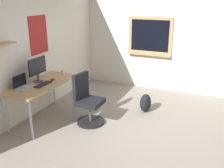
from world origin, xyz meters
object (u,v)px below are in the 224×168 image
object	(u,v)px
desk	(42,87)
backpack	(145,103)
office_chair	(87,102)
coffee_mug	(63,72)
keyboard	(43,84)
laptop	(23,85)
monitor_primary	(37,68)
computer_mouse	(52,80)

from	to	relation	value
desk	backpack	xyz separation A→B (m)	(1.12, -1.68, -0.48)
office_chair	coffee_mug	size ratio (longest dim) A/B	10.33
keyboard	backpack	size ratio (longest dim) A/B	0.99
laptop	monitor_primary	distance (m)	0.43
computer_mouse	coffee_mug	bearing A→B (deg)	6.60
computer_mouse	coffee_mug	distance (m)	0.44
computer_mouse	backpack	size ratio (longest dim) A/B	0.28
desk	computer_mouse	xyz separation A→B (m)	(0.21, -0.08, 0.09)
office_chair	desk	bearing A→B (deg)	105.65
monitor_primary	backpack	world-z (taller)	monitor_primary
desk	coffee_mug	distance (m)	0.65
computer_mouse	backpack	distance (m)	1.93
desk	coffee_mug	size ratio (longest dim) A/B	16.05
computer_mouse	desk	bearing A→B (deg)	158.70
laptop	keyboard	world-z (taller)	laptop
laptop	coffee_mug	bearing A→B (deg)	-10.65
office_chair	coffee_mug	distance (m)	0.97
desk	laptop	bearing A→B (deg)	155.40
monitor_primary	desk	bearing A→B (deg)	-109.56
coffee_mug	backpack	world-z (taller)	coffee_mug
office_chair	computer_mouse	distance (m)	0.82
office_chair	coffee_mug	world-z (taller)	office_chair
laptop	monitor_primary	xyz separation A→B (m)	(0.37, -0.05, 0.22)
desk	keyboard	distance (m)	0.14
monitor_primary	coffee_mug	world-z (taller)	monitor_primary
coffee_mug	backpack	distance (m)	1.82
computer_mouse	coffee_mug	size ratio (longest dim) A/B	1.13
office_chair	coffee_mug	xyz separation A→B (m)	(0.41, 0.79, 0.38)
laptop	monitor_primary	size ratio (longest dim) A/B	0.67
desk	office_chair	distance (m)	0.89
desk	laptop	distance (m)	0.39
monitor_primary	keyboard	xyz separation A→B (m)	(-0.11, -0.18, -0.26)
desk	monitor_primary	xyz separation A→B (m)	(0.04, 0.10, 0.34)
keyboard	backpack	distance (m)	2.08
desk	computer_mouse	size ratio (longest dim) A/B	14.20
desk	backpack	bearing A→B (deg)	-56.32
laptop	coffee_mug	size ratio (longest dim) A/B	3.37
office_chair	laptop	bearing A→B (deg)	120.06
monitor_primary	computer_mouse	xyz separation A→B (m)	(0.17, -0.18, -0.25)
office_chair	coffee_mug	bearing A→B (deg)	62.55
office_chair	backpack	world-z (taller)	office_chair
computer_mouse	monitor_primary	bearing A→B (deg)	132.56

